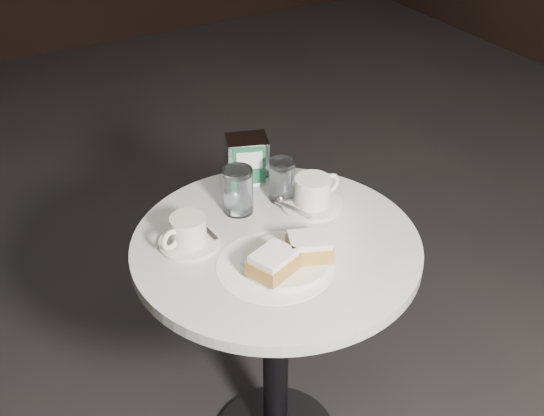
{
  "coord_description": "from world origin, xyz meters",
  "views": [
    {
      "loc": [
        -0.66,
        -1.14,
        1.73
      ],
      "look_at": [
        0.0,
        0.02,
        0.83
      ],
      "focal_mm": 45.0,
      "sensor_mm": 36.0,
      "label": 1
    }
  ],
  "objects": [
    {
      "name": "coffee_cup_right",
      "position": [
        0.16,
        0.09,
        0.78
      ],
      "size": [
        0.18,
        0.17,
        0.08
      ],
      "rotation": [
        0.0,
        0.0,
        0.1
      ],
      "color": "silver",
      "rests_on": "cafe_table"
    },
    {
      "name": "sugar_spill",
      "position": [
        -0.05,
        -0.08,
        0.75
      ],
      "size": [
        0.33,
        0.33,
        0.0
      ],
      "primitive_type": "cylinder",
      "rotation": [
        0.0,
        0.0,
        -0.25
      ],
      "color": "white",
      "rests_on": "cafe_table"
    },
    {
      "name": "cafe_table",
      "position": [
        0.0,
        0.0,
        0.55
      ],
      "size": [
        0.7,
        0.7,
        0.74
      ],
      "color": "black",
      "rests_on": "ground"
    },
    {
      "name": "napkin_dispenser",
      "position": [
        0.07,
        0.29,
        0.81
      ],
      "size": [
        0.13,
        0.12,
        0.13
      ],
      "rotation": [
        0.0,
        0.0,
        -0.35
      ],
      "color": "silver",
      "rests_on": "cafe_table"
    },
    {
      "name": "beignet_plate",
      "position": [
        -0.02,
        -0.1,
        0.77
      ],
      "size": [
        0.22,
        0.21,
        0.07
      ],
      "rotation": [
        0.0,
        0.0,
        0.06
      ],
      "color": "silver",
      "rests_on": "cafe_table"
    },
    {
      "name": "coffee_cup_left",
      "position": [
        -0.19,
        0.09,
        0.78
      ],
      "size": [
        0.19,
        0.19,
        0.08
      ],
      "rotation": [
        0.0,
        0.0,
        0.33
      ],
      "color": "silver",
      "rests_on": "cafe_table"
    },
    {
      "name": "water_glass_left",
      "position": [
        -0.02,
        0.16,
        0.8
      ],
      "size": [
        0.08,
        0.08,
        0.12
      ],
      "rotation": [
        0.0,
        0.0,
        0.09
      ],
      "color": "white",
      "rests_on": "cafe_table"
    },
    {
      "name": "water_glass_right",
      "position": [
        0.11,
        0.16,
        0.8
      ],
      "size": [
        0.07,
        0.07,
        0.11
      ],
      "rotation": [
        0.0,
        0.0,
        0.09
      ],
      "color": "silver",
      "rests_on": "cafe_table"
    }
  ]
}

